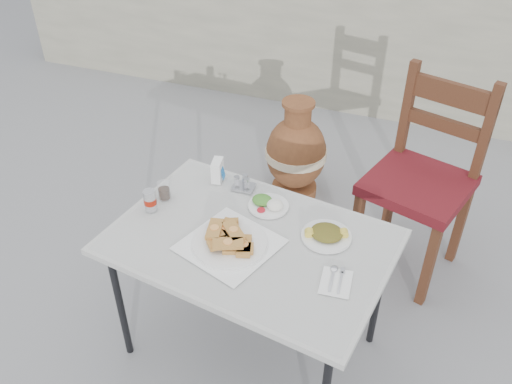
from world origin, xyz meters
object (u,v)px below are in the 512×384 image
at_px(cola_glass, 164,191).
at_px(pide_plate, 230,239).
at_px(salad_rice_plate, 268,204).
at_px(cafe_table, 250,247).
at_px(condiment_caddy, 243,184).
at_px(soda_can, 150,200).
at_px(napkin_holder, 217,170).
at_px(salad_chopped_plate, 327,234).
at_px(chair, 422,178).
at_px(terracotta_urn, 296,153).

bearing_deg(cola_glass, pide_plate, -25.27).
bearing_deg(pide_plate, salad_rice_plate, 78.25).
distance_m(cafe_table, condiment_caddy, 0.35).
xyz_separation_m(pide_plate, soda_can, (-0.40, 0.09, 0.02)).
bearing_deg(napkin_holder, salad_rice_plate, -32.23).
height_order(pide_plate, soda_can, soda_can).
relative_size(salad_rice_plate, cola_glass, 2.22).
height_order(salad_rice_plate, napkin_holder, napkin_holder).
distance_m(salad_chopped_plate, soda_can, 0.75).
relative_size(cafe_table, salad_rice_plate, 6.82).
height_order(salad_chopped_plate, soda_can, soda_can).
bearing_deg(salad_chopped_plate, soda_can, -173.21).
height_order(soda_can, cola_glass, soda_can).
bearing_deg(cafe_table, pide_plate, -134.95).
distance_m(salad_chopped_plate, chair, 0.81).
height_order(napkin_holder, condiment_caddy, napkin_holder).
height_order(chair, terracotta_urn, chair).
distance_m(soda_can, condiment_caddy, 0.42).
distance_m(cola_glass, napkin_holder, 0.26).
bearing_deg(cola_glass, chair, 35.27).
relative_size(pide_plate, cola_glass, 5.36).
bearing_deg(terracotta_urn, cafe_table, -82.02).
height_order(salad_rice_plate, condiment_caddy, condiment_caddy).
distance_m(salad_rice_plate, condiment_caddy, 0.17).
bearing_deg(cola_glass, salad_rice_plate, 12.55).
bearing_deg(salad_rice_plate, chair, 46.97).
bearing_deg(napkin_holder, cafe_table, -60.23).
xyz_separation_m(cafe_table, chair, (0.59, 0.86, -0.07)).
height_order(pide_plate, cola_glass, cola_glass).
distance_m(soda_can, cola_glass, 0.10).
distance_m(condiment_caddy, chair, 0.93).
xyz_separation_m(cola_glass, terracotta_urn, (0.28, 1.09, -0.40)).
distance_m(salad_rice_plate, chair, 0.88).
bearing_deg(napkin_holder, condiment_caddy, -20.76).
relative_size(cola_glass, condiment_caddy, 0.80).
height_order(cafe_table, chair, chair).
bearing_deg(pide_plate, napkin_holder, 119.87).
relative_size(soda_can, napkin_holder, 0.94).
xyz_separation_m(soda_can, terracotta_urn, (0.29, 1.19, -0.41)).
bearing_deg(salad_chopped_plate, salad_rice_plate, 159.86).
relative_size(cafe_table, napkin_holder, 11.79).
xyz_separation_m(napkin_holder, terracotta_urn, (0.12, 0.89, -0.41)).
bearing_deg(chair, napkin_holder, -131.73).
bearing_deg(soda_can, chair, 38.20).
distance_m(salad_rice_plate, cola_glass, 0.46).
xyz_separation_m(pide_plate, cola_glass, (-0.39, 0.18, 0.00)).
bearing_deg(terracotta_urn, soda_can, -103.80).
distance_m(salad_rice_plate, terracotta_urn, 1.08).
bearing_deg(salad_chopped_plate, cafe_table, -157.58).
bearing_deg(pide_plate, salad_chopped_plate, 27.38).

